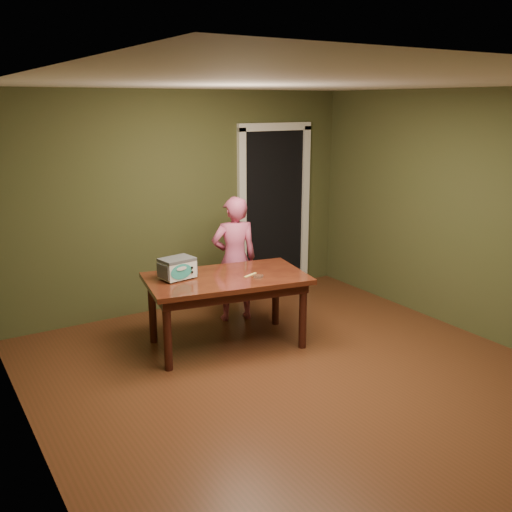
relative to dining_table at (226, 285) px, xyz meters
The scene contains 8 objects.
floor 1.31m from the dining_table, 80.77° to the right, with size 5.00×5.00×0.00m, color #562A18.
room_shell 1.56m from the dining_table, 80.77° to the right, with size 4.52×5.02×2.61m.
doorway 2.26m from the dining_table, 48.13° to the left, with size 1.10×0.66×2.25m.
dining_table is the anchor object (origin of this frame).
toy_oven 0.53m from the dining_table, 158.54° to the left, with size 0.37×0.28×0.21m.
baking_pan 0.35m from the dining_table, 39.82° to the right, with size 0.10×0.10×0.02m.
spatula 0.27m from the dining_table, 26.64° to the right, with size 0.18×0.03×0.01m, color #FFE26E.
child 0.76m from the dining_table, 53.72° to the left, with size 0.53×0.35×1.44m, color #C8527C.
Camera 1 is at (-2.85, -3.71, 2.45)m, focal length 40.00 mm.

